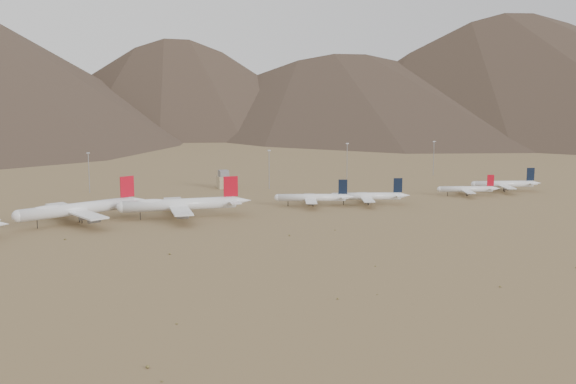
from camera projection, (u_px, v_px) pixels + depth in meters
name	position (u px, v px, depth m)	size (l,w,h in m)	color
ground	(236.00, 226.00, 354.53)	(3000.00, 3000.00, 0.00)	#95794D
mountain_ridge	(63.00, 28.00, 1155.43)	(4400.00, 1000.00, 300.00)	brown
widebody_centre	(78.00, 209.00, 361.50)	(69.30, 55.11, 21.35)	white
widebody_east	(181.00, 204.00, 374.88)	(70.15, 54.36, 20.88)	white
narrowbody_a	(314.00, 198.00, 409.14)	(43.91, 32.92, 15.25)	white
narrowbody_b	(369.00, 196.00, 413.79)	(44.45, 33.21, 15.33)	white
narrowbody_c	(468.00, 189.00, 444.82)	(37.85, 28.26, 13.03)	white
narrowbody_d	(505.00, 184.00, 460.90)	(44.60, 33.14, 15.20)	white
control_tower	(224.00, 180.00, 474.68)	(8.00, 8.00, 12.00)	tan
mast_west	(89.00, 170.00, 455.40)	(2.00, 0.60, 25.70)	gray
mast_centre	(269.00, 167.00, 470.63)	(2.00, 0.60, 25.70)	gray
mast_east	(347.00, 159.00, 519.15)	(2.00, 0.60, 25.70)	gray
mast_far_east	(434.00, 156.00, 535.15)	(2.00, 0.60, 25.70)	gray
desert_scrub	(206.00, 286.00, 252.61)	(448.68, 175.62, 0.94)	olive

